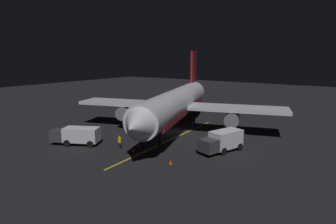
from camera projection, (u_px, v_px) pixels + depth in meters
ground_plane at (175, 133)px, 44.09m from camera, size 180.00×180.00×0.20m
apron_guide_stripe at (170, 140)px, 39.88m from camera, size 1.18×25.81×0.01m
airliner at (176, 104)px, 43.78m from camera, size 32.95×34.77×12.62m
baggage_truck at (77, 136)px, 37.57m from camera, size 6.61×4.71×2.32m
catering_truck at (223, 141)px, 34.78m from camera, size 3.92×6.30×2.56m
ground_crew_worker at (120, 142)px, 35.77m from camera, size 0.40×0.40×1.74m
traffic_cone_near_left at (171, 162)px, 30.68m from camera, size 0.50×0.50×0.55m
traffic_cone_near_right at (133, 150)px, 34.74m from camera, size 0.50×0.50×0.55m
traffic_cone_under_wing at (139, 146)px, 36.19m from camera, size 0.50×0.50×0.55m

